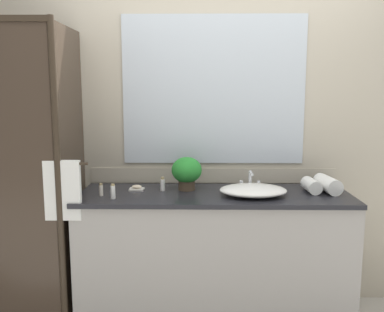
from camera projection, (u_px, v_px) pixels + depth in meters
name	position (u px, v px, depth m)	size (l,w,h in m)	color
wall_back_with_mirror	(213.00, 128.00, 3.08)	(4.40, 0.06, 2.60)	#B2A893
vanity_cabinet	(214.00, 257.00, 2.89)	(1.80, 0.58, 0.90)	#9E9993
shower_enclosure	(11.00, 180.00, 2.62)	(1.20, 0.59, 2.00)	#2D2319
sink_basin	(253.00, 190.00, 2.74)	(0.44, 0.33, 0.07)	white
faucet	(250.00, 183.00, 2.91)	(0.17, 0.13, 0.13)	silver
potted_plant	(187.00, 171.00, 2.88)	(0.21, 0.21, 0.23)	#473828
soap_dish	(137.00, 188.00, 2.89)	(0.10, 0.07, 0.04)	silver
amenity_bottle_lotion	(163.00, 184.00, 2.87)	(0.03, 0.03, 0.09)	white
amenity_bottle_body_wash	(101.00, 190.00, 2.73)	(0.03, 0.03, 0.08)	silver
amenity_bottle_conditioner	(113.00, 192.00, 2.66)	(0.03, 0.03, 0.10)	white
rolled_towel_near_edge	(328.00, 184.00, 2.83)	(0.11, 0.11, 0.25)	white
rolled_towel_middle	(311.00, 185.00, 2.83)	(0.09, 0.09, 0.19)	white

